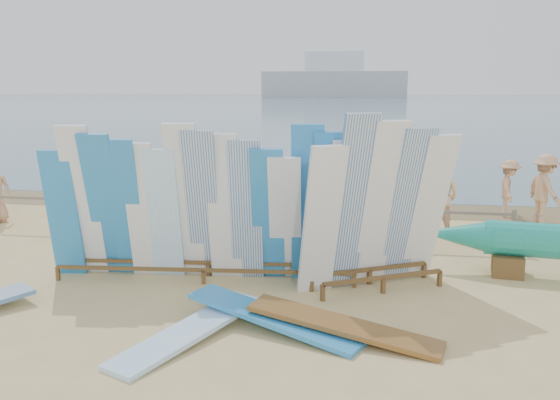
% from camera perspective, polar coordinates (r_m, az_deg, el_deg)
% --- Properties ---
extents(ground, '(160.00, 160.00, 0.00)m').
position_cam_1_polar(ground, '(10.69, -8.55, -7.80)').
color(ground, '#D0B778').
rests_on(ground, ground).
extents(ocean, '(320.00, 240.00, 0.02)m').
position_cam_1_polar(ocean, '(137.68, 8.48, 9.34)').
color(ocean, slate).
rests_on(ocean, ground).
extents(wet_sand_strip, '(40.00, 2.60, 0.01)m').
position_cam_1_polar(wet_sand_strip, '(17.45, -1.18, -0.37)').
color(wet_sand_strip, olive).
rests_on(wet_sand_strip, ground).
extents(distant_ship, '(45.00, 8.00, 14.00)m').
position_cam_1_polar(distant_ship, '(190.22, 5.23, 11.40)').
color(distant_ship, '#999EA3').
rests_on(distant_ship, ocean).
extents(fence, '(12.08, 0.08, 0.90)m').
position_cam_1_polar(fence, '(13.30, -4.61, -1.18)').
color(fence, '#796A5B').
rests_on(fence, ground).
extents(main_surfboard_rack, '(5.64, 1.26, 2.82)m').
position_cam_1_polar(main_surfboard_rack, '(10.43, -7.27, -1.04)').
color(main_surfboard_rack, brown).
rests_on(main_surfboard_rack, ground).
extents(side_surfboard_rack, '(2.64, 1.92, 3.01)m').
position_cam_1_polar(side_surfboard_rack, '(10.01, 9.46, -1.07)').
color(side_surfboard_rack, brown).
rests_on(side_surfboard_rack, ground).
extents(vendor_table, '(0.90, 0.78, 1.00)m').
position_cam_1_polar(vendor_table, '(11.40, 2.12, -4.76)').
color(vendor_table, brown).
rests_on(vendor_table, ground).
extents(flat_board_d, '(2.70, 1.54, 0.36)m').
position_cam_1_polar(flat_board_d, '(8.62, -0.60, -12.37)').
color(flat_board_d, '#2983CD').
rests_on(flat_board_d, ground).
extents(flat_board_b, '(1.62, 2.69, 0.22)m').
position_cam_1_polar(flat_board_b, '(8.45, -8.60, -12.99)').
color(flat_board_b, '#9CCFFA').
rests_on(flat_board_b, ground).
extents(flat_board_c, '(2.75, 1.17, 0.36)m').
position_cam_1_polar(flat_board_c, '(8.41, 6.14, -13.04)').
color(flat_board_c, brown).
rests_on(flat_board_c, ground).
extents(beach_chair_left, '(0.71, 0.73, 0.94)m').
position_cam_1_polar(beach_chair_left, '(14.64, -5.28, -1.50)').
color(beach_chair_left, red).
rests_on(beach_chair_left, ground).
extents(beach_chair_right, '(0.61, 0.63, 0.87)m').
position_cam_1_polar(beach_chair_right, '(14.04, -3.85, -2.11)').
color(beach_chair_right, red).
rests_on(beach_chair_right, ground).
extents(stroller, '(0.78, 0.98, 1.19)m').
position_cam_1_polar(stroller, '(13.57, 2.22, -1.57)').
color(stroller, red).
rests_on(stroller, ground).
extents(beachgoer_4, '(0.93, 0.93, 1.57)m').
position_cam_1_polar(beachgoer_4, '(14.33, -6.84, 0.28)').
color(beachgoer_4, '#8C6042').
rests_on(beachgoer_4, ground).
extents(beachgoer_11, '(0.62, 1.70, 1.81)m').
position_cam_1_polar(beachgoer_11, '(18.46, -18.83, 2.51)').
color(beachgoer_11, beige).
rests_on(beachgoer_11, ground).
extents(beachgoer_6, '(1.02, 0.77, 1.88)m').
position_cam_1_polar(beachgoer_6, '(14.62, 2.36, 1.17)').
color(beachgoer_6, tan).
rests_on(beachgoer_6, ground).
extents(beachgoer_1, '(0.38, 0.64, 1.69)m').
position_cam_1_polar(beachgoer_1, '(15.36, -12.71, 1.03)').
color(beachgoer_1, '#8C6042').
rests_on(beachgoer_1, ground).
extents(beachgoer_9, '(0.54, 1.04, 1.53)m').
position_cam_1_polar(beachgoer_9, '(16.69, 21.16, 1.04)').
color(beachgoer_9, tan).
rests_on(beachgoer_9, ground).
extents(beachgoer_5, '(1.68, 0.97, 1.72)m').
position_cam_1_polar(beachgoer_5, '(16.21, -1.72, 1.86)').
color(beachgoer_5, beige).
rests_on(beachgoer_5, ground).
extents(beachgoer_extra_0, '(0.82, 1.24, 1.77)m').
position_cam_1_polar(beachgoer_extra_0, '(16.13, 24.10, 0.95)').
color(beachgoer_extra_0, tan).
rests_on(beachgoer_extra_0, ground).
extents(beachgoer_2, '(0.92, 0.85, 1.74)m').
position_cam_1_polar(beachgoer_2, '(15.21, -8.51, 1.18)').
color(beachgoer_2, beige).
rests_on(beachgoer_2, ground).
extents(beachgoer_8, '(0.96, 0.83, 1.79)m').
position_cam_1_polar(beachgoer_8, '(14.27, 15.31, 0.37)').
color(beachgoer_8, beige).
rests_on(beachgoer_8, ground).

